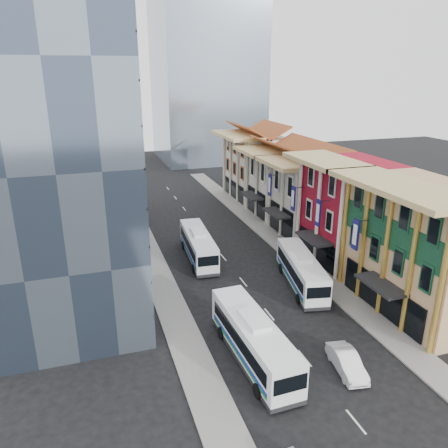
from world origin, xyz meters
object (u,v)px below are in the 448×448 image
object	(u,v)px
bus_left_near	(253,339)
office_tower	(61,145)
bus_left_far	(198,245)
sedan_right	(347,362)
shophouse_tan	(423,249)
bus_right	(301,270)

from	to	relation	value
bus_left_near	office_tower	bearing A→B (deg)	125.58
office_tower	bus_left_far	bearing A→B (deg)	13.90
sedan_right	bus_left_far	bearing A→B (deg)	111.22
shophouse_tan	bus_left_far	world-z (taller)	shophouse_tan
bus_left_far	sedan_right	world-z (taller)	bus_left_far
shophouse_tan	sedan_right	size ratio (longest dim) A/B	3.00
bus_left_far	bus_right	bearing A→B (deg)	-46.21
shophouse_tan	office_tower	distance (m)	35.19
sedan_right	shophouse_tan	bearing A→B (deg)	37.14
office_tower	bus_right	distance (m)	26.91
sedan_right	bus_left_near	bearing A→B (deg)	159.99
office_tower	bus_right	world-z (taller)	office_tower
shophouse_tan	bus_left_far	size ratio (longest dim) A/B	1.22
office_tower	bus_left_far	xyz separation A→B (m)	(13.99, 3.46, -13.16)
bus_left_near	bus_right	xyz separation A→B (m)	(9.50, 10.24, -0.11)
bus_left_far	bus_right	world-z (taller)	bus_left_far
office_tower	bus_right	size ratio (longest dim) A/B	2.63
bus_left_near	bus_right	world-z (taller)	bus_left_near
bus_right	sedan_right	world-z (taller)	bus_right
office_tower	bus_left_near	xyz separation A→B (m)	(13.00, -16.91, -13.06)
bus_left_near	bus_right	distance (m)	13.97
shophouse_tan	bus_left_near	distance (m)	18.69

